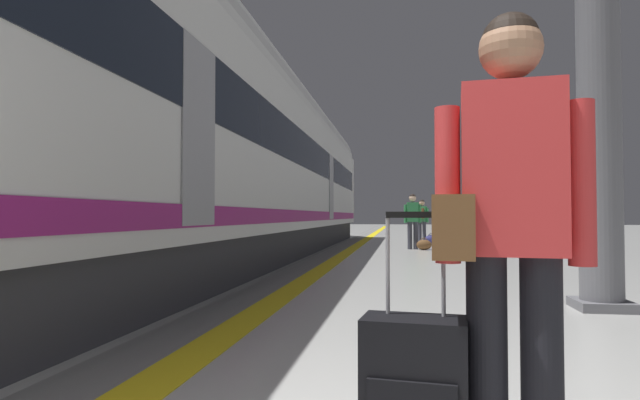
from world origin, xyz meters
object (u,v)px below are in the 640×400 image
at_px(duffel_bag_near, 424,245).
at_px(platform_pillar, 599,149).
at_px(passenger_near, 413,217).
at_px(duffel_bag_mid, 431,239).
at_px(high_speed_train, 222,143).
at_px(passenger_mid, 422,217).
at_px(rolling_suitcase_foreground, 414,396).
at_px(waste_bin, 505,237).
at_px(traveller_foreground, 508,215).

xyz_separation_m(duffel_bag_near, platform_pillar, (1.46, -9.54, 1.57)).
bearing_deg(passenger_near, duffel_bag_mid, 78.29).
bearing_deg(platform_pillar, high_speed_train, 143.95).
relative_size(duffel_bag_near, passenger_mid, 0.28).
bearing_deg(high_speed_train, rolling_suitcase_foreground, -65.89).
bearing_deg(rolling_suitcase_foreground, platform_pillar, 62.77).
distance_m(passenger_mid, duffel_bag_mid, 0.86).
bearing_deg(duffel_bag_near, platform_pillar, -81.28).
xyz_separation_m(high_speed_train, platform_pillar, (5.75, -4.19, -0.78)).
xyz_separation_m(high_speed_train, passenger_mid, (4.38, 9.28, -1.56)).
distance_m(high_speed_train, waste_bin, 7.63).
height_order(passenger_near, platform_pillar, platform_pillar).
bearing_deg(duffel_bag_mid, passenger_mid, 162.49).
relative_size(rolling_suitcase_foreground, passenger_near, 0.62).
xyz_separation_m(rolling_suitcase_foreground, duffel_bag_near, (0.61, 13.57, -0.19)).
distance_m(rolling_suitcase_foreground, duffel_bag_near, 13.59).
bearing_deg(duffel_bag_mid, platform_pillar, -85.51).
height_order(platform_pillar, waste_bin, platform_pillar).
height_order(duffel_bag_mid, waste_bin, waste_bin).
xyz_separation_m(traveller_foreground, platform_pillar, (1.74, 4.04, 0.72)).
height_order(traveller_foreground, passenger_mid, traveller_foreground).
xyz_separation_m(duffel_bag_near, passenger_mid, (0.09, 3.93, 0.79)).
bearing_deg(platform_pillar, passenger_near, 100.29).
bearing_deg(passenger_mid, waste_bin, -70.78).
xyz_separation_m(high_speed_train, duffel_bag_near, (4.29, 5.35, -2.35)).
bearing_deg(platform_pillar, duffel_bag_mid, 94.49).
distance_m(high_speed_train, passenger_near, 7.06).
height_order(high_speed_train, waste_bin, high_speed_train).
relative_size(high_speed_train, duffel_bag_near, 71.34).
distance_m(traveller_foreground, rolling_suitcase_foreground, 0.74).
bearing_deg(passenger_mid, duffel_bag_mid, -17.51).
bearing_deg(waste_bin, passenger_mid, 109.22).
relative_size(duffel_bag_near, platform_pillar, 0.12).
distance_m(rolling_suitcase_foreground, passenger_mid, 17.53).
bearing_deg(high_speed_train, waste_bin, 31.29).
bearing_deg(passenger_mid, traveller_foreground, -91.20).
xyz_separation_m(high_speed_train, passenger_near, (3.97, 5.64, -1.54)).
xyz_separation_m(traveller_foreground, duffel_bag_mid, (0.69, 17.40, -0.85)).
xyz_separation_m(duffel_bag_near, duffel_bag_mid, (0.41, 3.83, 0.00)).
bearing_deg(waste_bin, duffel_bag_near, 142.39).
height_order(traveller_foreground, rolling_suitcase_foreground, traveller_foreground).
relative_size(rolling_suitcase_foreground, duffel_bag_mid, 2.32).
bearing_deg(platform_pillar, duffel_bag_near, 98.72).
xyz_separation_m(duffel_bag_mid, platform_pillar, (1.05, -13.37, 1.57)).
bearing_deg(platform_pillar, passenger_mid, 95.83).
relative_size(high_speed_train, traveller_foreground, 18.03).
xyz_separation_m(traveller_foreground, waste_bin, (2.27, 12.04, -0.55)).
xyz_separation_m(rolling_suitcase_foreground, platform_pillar, (2.07, 4.03, 1.38)).
bearing_deg(rolling_suitcase_foreground, high_speed_train, 114.11).
relative_size(passenger_near, waste_bin, 1.82).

